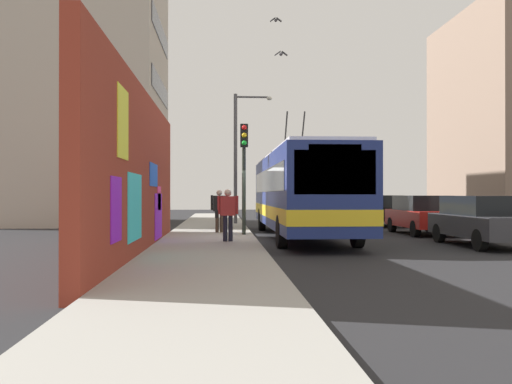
{
  "coord_description": "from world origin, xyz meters",
  "views": [
    {
      "loc": [
        -19.0,
        1.19,
        1.62
      ],
      "look_at": [
        0.98,
        -0.09,
        1.71
      ],
      "focal_mm": 38.6,
      "sensor_mm": 36.0,
      "label": 1
    }
  ],
  "objects_px": {
    "pedestrian_midblock": "(219,207)",
    "street_lamp": "(240,149)",
    "traffic_light": "(244,160)",
    "pedestrian_at_curb": "(228,211)",
    "parked_car_black": "(381,210)",
    "city_bus": "(300,191)",
    "parked_car_red": "(422,214)",
    "parked_car_dark_gray": "(483,220)"
  },
  "relations": [
    {
      "from": "pedestrian_midblock",
      "to": "traffic_light",
      "type": "xyz_separation_m",
      "value": [
        -1.39,
        -0.91,
        1.77
      ]
    },
    {
      "from": "city_bus",
      "to": "pedestrian_midblock",
      "type": "height_order",
      "value": "city_bus"
    },
    {
      "from": "city_bus",
      "to": "parked_car_red",
      "type": "height_order",
      "value": "city_bus"
    },
    {
      "from": "pedestrian_midblock",
      "to": "street_lamp",
      "type": "height_order",
      "value": "street_lamp"
    },
    {
      "from": "traffic_light",
      "to": "pedestrian_at_curb",
      "type": "bearing_deg",
      "value": 167.04
    },
    {
      "from": "pedestrian_at_curb",
      "to": "parked_car_black",
      "type": "bearing_deg",
      "value": -37.34
    },
    {
      "from": "city_bus",
      "to": "traffic_light",
      "type": "bearing_deg",
      "value": 103.32
    },
    {
      "from": "street_lamp",
      "to": "city_bus",
      "type": "bearing_deg",
      "value": -164.93
    },
    {
      "from": "parked_car_dark_gray",
      "to": "traffic_light",
      "type": "relative_size",
      "value": 1.09
    },
    {
      "from": "city_bus",
      "to": "street_lamp",
      "type": "bearing_deg",
      "value": 15.07
    },
    {
      "from": "street_lamp",
      "to": "parked_car_red",
      "type": "bearing_deg",
      "value": -130.51
    },
    {
      "from": "city_bus",
      "to": "traffic_light",
      "type": "xyz_separation_m",
      "value": [
        -0.51,
        2.15,
        1.12
      ]
    },
    {
      "from": "pedestrian_at_curb",
      "to": "traffic_light",
      "type": "height_order",
      "value": "traffic_light"
    },
    {
      "from": "city_bus",
      "to": "pedestrian_midblock",
      "type": "distance_m",
      "value": 3.25
    },
    {
      "from": "pedestrian_at_curb",
      "to": "traffic_light",
      "type": "xyz_separation_m",
      "value": [
        2.75,
        -0.63,
        1.79
      ]
    },
    {
      "from": "city_bus",
      "to": "pedestrian_at_curb",
      "type": "xyz_separation_m",
      "value": [
        -3.25,
        2.78,
        -0.67
      ]
    },
    {
      "from": "traffic_light",
      "to": "street_lamp",
      "type": "xyz_separation_m",
      "value": [
        8.03,
        -0.13,
        1.08
      ]
    },
    {
      "from": "pedestrian_at_curb",
      "to": "street_lamp",
      "type": "xyz_separation_m",
      "value": [
        10.77,
        -0.76,
        2.87
      ]
    },
    {
      "from": "parked_car_black",
      "to": "pedestrian_at_curb",
      "type": "xyz_separation_m",
      "value": [
        -10.46,
        7.98,
        0.27
      ]
    },
    {
      "from": "pedestrian_at_curb",
      "to": "street_lamp",
      "type": "distance_m",
      "value": 11.18
    },
    {
      "from": "parked_car_dark_gray",
      "to": "parked_car_red",
      "type": "xyz_separation_m",
      "value": [
        5.2,
        0.0,
        -0.0
      ]
    },
    {
      "from": "city_bus",
      "to": "parked_car_dark_gray",
      "type": "distance_m",
      "value": 6.54
    },
    {
      "from": "parked_car_red",
      "to": "parked_car_black",
      "type": "bearing_deg",
      "value": 0.0
    },
    {
      "from": "parked_car_black",
      "to": "traffic_light",
      "type": "distance_m",
      "value": 10.85
    },
    {
      "from": "pedestrian_at_curb",
      "to": "pedestrian_midblock",
      "type": "bearing_deg",
      "value": 3.78
    },
    {
      "from": "parked_car_black",
      "to": "street_lamp",
      "type": "distance_m",
      "value": 7.88
    },
    {
      "from": "parked_car_red",
      "to": "pedestrian_at_curb",
      "type": "distance_m",
      "value": 9.22
    },
    {
      "from": "city_bus",
      "to": "street_lamp",
      "type": "relative_size",
      "value": 1.91
    },
    {
      "from": "city_bus",
      "to": "parked_car_red",
      "type": "bearing_deg",
      "value": -75.46
    },
    {
      "from": "parked_car_red",
      "to": "pedestrian_at_curb",
      "type": "relative_size",
      "value": 2.64
    },
    {
      "from": "pedestrian_at_curb",
      "to": "street_lamp",
      "type": "height_order",
      "value": "street_lamp"
    },
    {
      "from": "parked_car_dark_gray",
      "to": "parked_car_black",
      "type": "height_order",
      "value": "same"
    },
    {
      "from": "pedestrian_midblock",
      "to": "street_lamp",
      "type": "xyz_separation_m",
      "value": [
        6.64,
        -1.03,
        2.85
      ]
    },
    {
      "from": "parked_car_red",
      "to": "traffic_light",
      "type": "distance_m",
      "value": 7.85
    },
    {
      "from": "parked_car_red",
      "to": "street_lamp",
      "type": "xyz_separation_m",
      "value": [
        6.17,
        7.22,
        3.14
      ]
    },
    {
      "from": "pedestrian_at_curb",
      "to": "city_bus",
      "type": "bearing_deg",
      "value": -40.52
    },
    {
      "from": "pedestrian_at_curb",
      "to": "parked_car_dark_gray",
      "type": "bearing_deg",
      "value": -94.27
    },
    {
      "from": "parked_car_dark_gray",
      "to": "traffic_light",
      "type": "height_order",
      "value": "traffic_light"
    },
    {
      "from": "parked_car_dark_gray",
      "to": "street_lamp",
      "type": "relative_size",
      "value": 0.67
    },
    {
      "from": "traffic_light",
      "to": "street_lamp",
      "type": "distance_m",
      "value": 8.1
    },
    {
      "from": "city_bus",
      "to": "parked_car_dark_gray",
      "type": "bearing_deg",
      "value": -126.52
    },
    {
      "from": "parked_car_red",
      "to": "parked_car_black",
      "type": "xyz_separation_m",
      "value": [
        5.86,
        0.0,
        -0.0
      ]
    }
  ]
}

